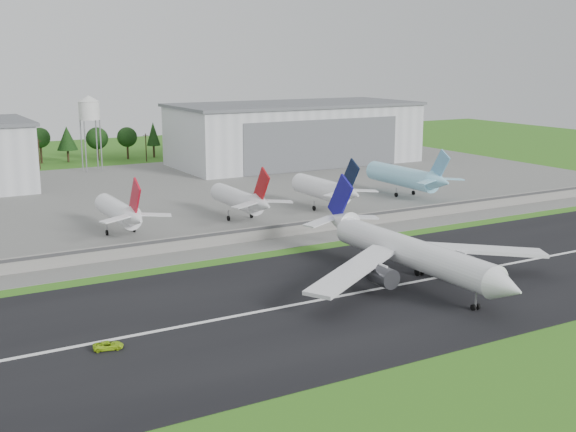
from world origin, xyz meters
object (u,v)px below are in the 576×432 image
parked_jet_red_b (242,200)px  parked_jet_skyblue (408,177)px  parked_jet_red_a (121,212)px  parked_jet_navy (327,189)px  ground_vehicle (108,345)px  main_airliner (413,260)px

parked_jet_red_b → parked_jet_skyblue: parked_jet_skyblue is taller
parked_jet_red_a → parked_jet_navy: (60.66, 0.06, 0.34)m
ground_vehicle → parked_jet_skyblue: bearing=-45.9°
main_airliner → parked_jet_navy: main_airliner is taller
main_airliner → parked_jet_red_a: bearing=-61.3°
parked_jet_skyblue → parked_jet_red_a: bearing=-176.9°
parked_jet_navy → parked_jet_skyblue: bearing=8.5°
main_airliner → parked_jet_red_a: (-37.79, 66.95, 1.01)m
parked_jet_red_b → parked_jet_skyblue: bearing=4.8°
parked_jet_red_a → parked_jet_skyblue: 94.55m
main_airliner → ground_vehicle: size_ratio=12.99×
parked_jet_red_a → parked_jet_navy: size_ratio=1.00×
parked_jet_red_a → parked_jet_skyblue: parked_jet_skyblue is taller
main_airliner → parked_jet_red_b: bearing=-86.9°
ground_vehicle → parked_jet_skyblue: 139.90m
parked_jet_navy → parked_jet_skyblue: 34.12m
parked_jet_navy → parked_jet_red_a: bearing=-179.9°
main_airliner → parked_jet_skyblue: 91.64m
parked_jet_red_b → ground_vehicle: bearing=-129.0°
main_airliner → parked_jet_red_a: main_airliner is taller
parked_jet_red_a → ground_vehicle: bearing=-108.5°
parked_jet_navy → parked_jet_skyblue: size_ratio=0.84×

